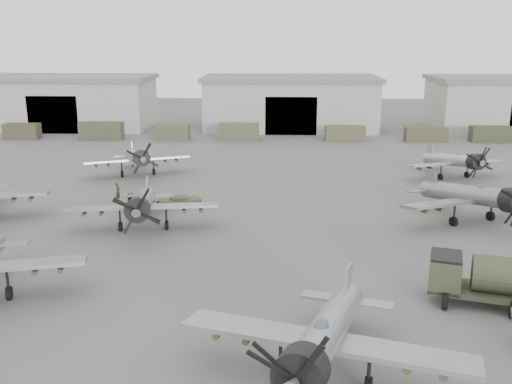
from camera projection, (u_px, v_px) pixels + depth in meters
ground at (310, 277)px, 37.16m from camera, size 220.00×220.00×0.00m
hangar_left at (67, 101)px, 97.02m from camera, size 29.00×14.80×8.70m
hangar_center at (290, 102)px, 95.71m from camera, size 29.00×14.80×8.70m
support_truck_0 at (22, 131)px, 86.44m from camera, size 5.23×2.20×2.36m
support_truck_1 at (101, 131)px, 85.98m from camera, size 6.43×2.20×2.62m
support_truck_2 at (172, 133)px, 85.67m from camera, size 5.31×2.20×2.18m
support_truck_3 at (239, 132)px, 85.28m from camera, size 6.02×2.20×2.55m
support_truck_4 at (345, 134)px, 84.77m from camera, size 5.85×2.20×2.26m
support_truck_5 at (426, 134)px, 84.38m from camera, size 6.07×2.20×2.15m
support_truck_6 at (491, 134)px, 84.03m from camera, size 5.95×2.20×2.31m
aircraft_near_1 at (324, 338)px, 24.92m from camera, size 13.31×11.99×5.32m
aircraft_mid_1 at (142, 204)px, 45.46m from camera, size 12.29×11.06×4.88m
aircraft_mid_2 at (476, 196)px, 47.10m from camera, size 12.72×11.53×5.20m
aircraft_far_0 at (137, 157)px, 63.32m from camera, size 11.58×10.46×4.68m
aircraft_far_1 at (456, 161)px, 62.07m from camera, size 11.13×10.02×4.47m
fuel_tanker at (498, 278)px, 32.69m from camera, size 8.28×4.70×3.03m
tug_trailer at (154, 201)px, 52.35m from camera, size 6.60×3.12×1.32m
ground_crew at (118, 192)px, 53.74m from camera, size 0.58×0.77×1.90m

